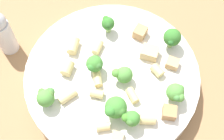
% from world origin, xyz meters
% --- Properties ---
extents(ground_plane, '(2.00, 2.00, 0.00)m').
position_xyz_m(ground_plane, '(0.00, 0.00, 0.00)').
color(ground_plane, '#936D47').
extents(pasta_bowl, '(0.29, 0.29, 0.04)m').
position_xyz_m(pasta_bowl, '(0.00, 0.00, 0.02)').
color(pasta_bowl, silver).
rests_on(pasta_bowl, ground_plane).
extents(broccoli_floret_0, '(0.03, 0.03, 0.04)m').
position_xyz_m(broccoli_floret_0, '(-0.11, 0.00, 0.07)').
color(broccoli_floret_0, '#84AD60').
rests_on(broccoli_floret_0, pasta_bowl).
extents(broccoli_floret_1, '(0.03, 0.03, 0.03)m').
position_xyz_m(broccoli_floret_1, '(0.02, -0.02, 0.06)').
color(broccoli_floret_1, '#9EC175').
rests_on(broccoli_floret_1, pasta_bowl).
extents(broccoli_floret_2, '(0.04, 0.03, 0.04)m').
position_xyz_m(broccoli_floret_2, '(0.03, 0.06, 0.06)').
color(broccoli_floret_2, '#93B766').
rests_on(broccoli_floret_2, pasta_bowl).
extents(broccoli_floret_3, '(0.03, 0.03, 0.03)m').
position_xyz_m(broccoli_floret_3, '(-0.01, 0.02, 0.06)').
color(broccoli_floret_3, '#93B766').
rests_on(broccoli_floret_3, pasta_bowl).
extents(broccoli_floret_4, '(0.03, 0.03, 0.03)m').
position_xyz_m(broccoli_floret_4, '(0.11, -0.00, 0.06)').
color(broccoli_floret_4, '#84AD60').
rests_on(broccoli_floret_4, pasta_bowl).
extents(broccoli_floret_5, '(0.02, 0.03, 0.03)m').
position_xyz_m(broccoli_floret_5, '(-0.03, -0.08, 0.06)').
color(broccoli_floret_5, '#9EC175').
rests_on(broccoli_floret_5, pasta_bowl).
extents(broccoli_floret_6, '(0.03, 0.03, 0.03)m').
position_xyz_m(broccoli_floret_6, '(-0.06, 0.09, 0.06)').
color(broccoli_floret_6, '#84AD60').
rests_on(broccoli_floret_6, pasta_bowl).
extents(broccoli_floret_7, '(0.03, 0.02, 0.03)m').
position_xyz_m(broccoli_floret_7, '(0.02, 0.09, 0.06)').
color(broccoli_floret_7, '#93B766').
rests_on(broccoli_floret_7, pasta_bowl).
extents(rigatoni_0, '(0.02, 0.02, 0.01)m').
position_xyz_m(rigatoni_0, '(-0.07, 0.03, 0.05)').
color(rigatoni_0, '#E0C67F').
rests_on(rigatoni_0, pasta_bowl).
extents(rigatoni_1, '(0.01, 0.02, 0.01)m').
position_xyz_m(rigatoni_1, '(-0.01, 0.05, 0.05)').
color(rigatoni_1, '#E0C67F').
rests_on(rigatoni_1, pasta_bowl).
extents(rigatoni_2, '(0.03, 0.03, 0.01)m').
position_xyz_m(rigatoni_2, '(0.00, -0.05, 0.05)').
color(rigatoni_2, '#E0C67F').
rests_on(rigatoni_2, pasta_bowl).
extents(rigatoni_3, '(0.03, 0.03, 0.02)m').
position_xyz_m(rigatoni_3, '(0.06, -0.04, 0.05)').
color(rigatoni_3, '#E0C67F').
rests_on(rigatoni_3, pasta_bowl).
extents(rigatoni_4, '(0.02, 0.02, 0.01)m').
position_xyz_m(rigatoni_4, '(0.06, 0.08, 0.05)').
color(rigatoni_4, '#E0C67F').
rests_on(rigatoni_4, pasta_bowl).
extents(rigatoni_5, '(0.03, 0.03, 0.02)m').
position_xyz_m(rigatoni_5, '(-0.01, 0.10, 0.05)').
color(rigatoni_5, '#E0C67F').
rests_on(rigatoni_5, pasta_bowl).
extents(rigatoni_6, '(0.03, 0.02, 0.01)m').
position_xyz_m(rigatoni_6, '(0.08, 0.01, 0.05)').
color(rigatoni_6, '#E0C67F').
rests_on(rigatoni_6, pasta_bowl).
extents(rigatoni_7, '(0.02, 0.02, 0.01)m').
position_xyz_m(rigatoni_7, '(0.04, 0.02, 0.05)').
color(rigatoni_7, '#E0C67F').
rests_on(rigatoni_7, pasta_bowl).
extents(rigatoni_8, '(0.03, 0.03, 0.02)m').
position_xyz_m(rigatoni_8, '(0.04, -0.07, 0.05)').
color(rigatoni_8, '#E0C67F').
rests_on(rigatoni_8, pasta_bowl).
extents(rigatoni_9, '(0.02, 0.03, 0.01)m').
position_xyz_m(rigatoni_9, '(0.03, 0.00, 0.05)').
color(rigatoni_9, '#E0C67F').
rests_on(rigatoni_9, pasta_bowl).
extents(chicken_chunk_0, '(0.03, 0.03, 0.01)m').
position_xyz_m(chicken_chunk_0, '(0.05, 0.10, 0.05)').
color(chicken_chunk_0, tan).
rests_on(chicken_chunk_0, pasta_bowl).
extents(chicken_chunk_1, '(0.03, 0.03, 0.01)m').
position_xyz_m(chicken_chunk_1, '(-0.09, 0.03, 0.05)').
color(chicken_chunk_1, tan).
rests_on(chicken_chunk_1, pasta_bowl).
extents(chicken_chunk_2, '(0.03, 0.03, 0.02)m').
position_xyz_m(chicken_chunk_2, '(-0.08, -0.04, 0.05)').
color(chicken_chunk_2, tan).
rests_on(chicken_chunk_2, pasta_bowl).
extents(chicken_chunk_3, '(0.04, 0.04, 0.02)m').
position_xyz_m(chicken_chunk_3, '(-0.07, 0.00, 0.05)').
color(chicken_chunk_3, tan).
rests_on(chicken_chunk_3, pasta_bowl).
extents(chicken_chunk_4, '(0.03, 0.03, 0.02)m').
position_xyz_m(chicken_chunk_4, '(-0.04, 0.10, 0.05)').
color(chicken_chunk_4, '#A87A4C').
rests_on(chicken_chunk_4, pasta_bowl).
extents(pepper_shaker, '(0.03, 0.03, 0.09)m').
position_xyz_m(pepper_shaker, '(0.13, -0.16, 0.05)').
color(pepper_shaker, silver).
rests_on(pepper_shaker, ground_plane).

